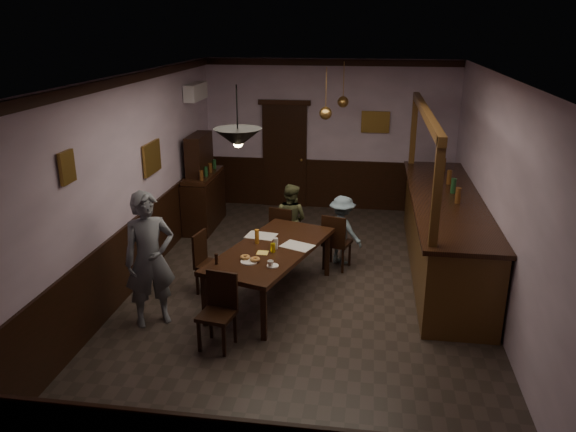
% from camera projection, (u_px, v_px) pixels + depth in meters
% --- Properties ---
extents(room, '(5.01, 8.01, 3.01)m').
position_uv_depth(room, '(306.00, 192.00, 7.50)').
color(room, '#2D2621').
rests_on(room, ground).
extents(dining_table, '(1.61, 2.40, 0.75)m').
position_uv_depth(dining_table, '(271.00, 252.00, 7.64)').
color(dining_table, black).
rests_on(dining_table, ground).
extents(chair_far_left, '(0.48, 0.48, 0.90)m').
position_uv_depth(chair_far_left, '(283.00, 231.00, 8.97)').
color(chair_far_left, black).
rests_on(chair_far_left, ground).
extents(chair_far_right, '(0.49, 0.49, 0.90)m').
position_uv_depth(chair_far_right, '(336.00, 240.00, 8.61)').
color(chair_far_right, black).
rests_on(chair_far_right, ground).
extents(chair_near, '(0.45, 0.45, 0.90)m').
position_uv_depth(chair_near, '(219.00, 307.00, 6.58)').
color(chair_near, black).
rests_on(chair_near, ground).
extents(chair_side, '(0.44, 0.44, 0.88)m').
position_uv_depth(chair_side, '(207.00, 260.00, 7.91)').
color(chair_side, black).
rests_on(chair_side, ground).
extents(person_standing, '(0.76, 0.70, 1.74)m').
position_uv_depth(person_standing, '(150.00, 259.00, 6.94)').
color(person_standing, slate).
rests_on(person_standing, ground).
extents(person_seated_left, '(0.71, 0.64, 1.20)m').
position_uv_depth(person_seated_left, '(290.00, 219.00, 9.17)').
color(person_seated_left, brown).
rests_on(person_seated_left, ground).
extents(person_seated_right, '(0.83, 0.75, 1.11)m').
position_uv_depth(person_seated_right, '(342.00, 230.00, 8.82)').
color(person_seated_right, slate).
rests_on(person_seated_right, ground).
extents(newspaper_left, '(0.46, 0.36, 0.01)m').
position_uv_depth(newspaper_left, '(261.00, 236.00, 8.04)').
color(newspaper_left, silver).
rests_on(newspaper_left, dining_table).
extents(newspaper_right, '(0.50, 0.44, 0.01)m').
position_uv_depth(newspaper_right, '(297.00, 246.00, 7.67)').
color(newspaper_right, silver).
rests_on(newspaper_right, dining_table).
extents(napkin, '(0.19, 0.19, 0.00)m').
position_uv_depth(napkin, '(263.00, 253.00, 7.45)').
color(napkin, '#FCD95D').
rests_on(napkin, dining_table).
extents(saucer, '(0.15, 0.15, 0.01)m').
position_uv_depth(saucer, '(273.00, 266.00, 7.05)').
color(saucer, white).
rests_on(saucer, dining_table).
extents(coffee_cup, '(0.10, 0.10, 0.07)m').
position_uv_depth(coffee_cup, '(270.00, 264.00, 7.00)').
color(coffee_cup, white).
rests_on(coffee_cup, saucer).
extents(pastry_plate, '(0.22, 0.22, 0.01)m').
position_uv_depth(pastry_plate, '(249.00, 262.00, 7.16)').
color(pastry_plate, white).
rests_on(pastry_plate, dining_table).
extents(pastry_ring_a, '(0.13, 0.13, 0.04)m').
position_uv_depth(pastry_ring_a, '(245.00, 257.00, 7.23)').
color(pastry_ring_a, '#C68C47').
rests_on(pastry_ring_a, pastry_plate).
extents(pastry_ring_b, '(0.13, 0.13, 0.04)m').
position_uv_depth(pastry_ring_b, '(255.00, 259.00, 7.16)').
color(pastry_ring_b, '#C68C47').
rests_on(pastry_ring_b, pastry_plate).
extents(soda_can, '(0.07, 0.07, 0.12)m').
position_uv_depth(soda_can, '(273.00, 248.00, 7.47)').
color(soda_can, yellow).
rests_on(soda_can, dining_table).
extents(beer_glass, '(0.06, 0.06, 0.20)m').
position_uv_depth(beer_glass, '(257.00, 237.00, 7.75)').
color(beer_glass, '#BF721E').
rests_on(beer_glass, dining_table).
extents(water_glass, '(0.06, 0.06, 0.15)m').
position_uv_depth(water_glass, '(276.00, 243.00, 7.57)').
color(water_glass, silver).
rests_on(water_glass, dining_table).
extents(pepper_mill, '(0.04, 0.04, 0.14)m').
position_uv_depth(pepper_mill, '(216.00, 259.00, 7.09)').
color(pepper_mill, black).
rests_on(pepper_mill, dining_table).
extents(sideboard, '(0.47, 1.32, 1.74)m').
position_uv_depth(sideboard, '(203.00, 190.00, 10.40)').
color(sideboard, black).
rests_on(sideboard, ground).
extents(bar_counter, '(1.03, 4.42, 2.48)m').
position_uv_depth(bar_counter, '(444.00, 231.00, 8.57)').
color(bar_counter, '#4E3015').
rests_on(bar_counter, ground).
extents(door_back, '(0.90, 0.06, 2.10)m').
position_uv_depth(door_back, '(285.00, 157.00, 11.47)').
color(door_back, black).
rests_on(door_back, ground).
extents(ac_unit, '(0.20, 0.85, 0.30)m').
position_uv_depth(ac_unit, '(196.00, 92.00, 10.23)').
color(ac_unit, white).
rests_on(ac_unit, ground).
extents(picture_left_small, '(0.04, 0.28, 0.36)m').
position_uv_depth(picture_left_small, '(67.00, 167.00, 6.13)').
color(picture_left_small, olive).
rests_on(picture_left_small, ground).
extents(picture_left_large, '(0.04, 0.62, 0.48)m').
position_uv_depth(picture_left_large, '(152.00, 158.00, 8.52)').
color(picture_left_large, olive).
rests_on(picture_left_large, ground).
extents(picture_back, '(0.55, 0.04, 0.42)m').
position_uv_depth(picture_back, '(375.00, 122.00, 10.98)').
color(picture_back, olive).
rests_on(picture_back, ground).
extents(pendant_iron, '(0.56, 0.56, 0.71)m').
position_uv_depth(pendant_iron, '(238.00, 138.00, 6.40)').
color(pendant_iron, black).
rests_on(pendant_iron, ground).
extents(pendant_brass_mid, '(0.20, 0.20, 0.81)m').
position_uv_depth(pendant_brass_mid, '(326.00, 113.00, 8.80)').
color(pendant_brass_mid, '#BF8C3F').
rests_on(pendant_brass_mid, ground).
extents(pendant_brass_far, '(0.20, 0.20, 0.81)m').
position_uv_depth(pendant_brass_far, '(343.00, 102.00, 10.05)').
color(pendant_brass_far, '#BF8C3F').
rests_on(pendant_brass_far, ground).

